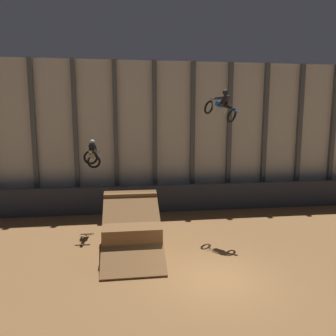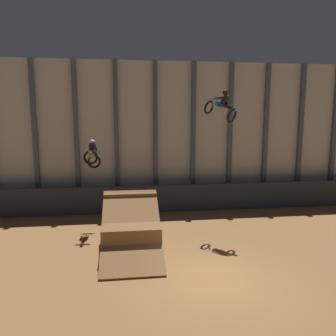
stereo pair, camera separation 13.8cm
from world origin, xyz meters
The scene contains 6 objects.
ground_plane centered at (0.00, 0.00, 0.00)m, with size 60.00×60.00×0.00m, color olive.
arena_back_wall centered at (0.00, 10.51, 4.81)m, with size 32.00×0.40×9.62m.
lower_barrier centered at (0.00, 9.16, 0.87)m, with size 31.36×0.20×1.74m.
dirt_ramp centered at (-3.04, 3.41, 0.86)m, with size 2.57×4.49×2.53m.
rider_bike_left_air centered at (-4.95, 6.23, 4.05)m, with size 0.76×1.71×1.62m.
rider_bike_right_air centered at (1.54, 4.83, 6.53)m, with size 1.64×1.73×1.64m.
Camera 1 is at (-3.34, -11.15, 5.99)m, focal length 35.00 mm.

